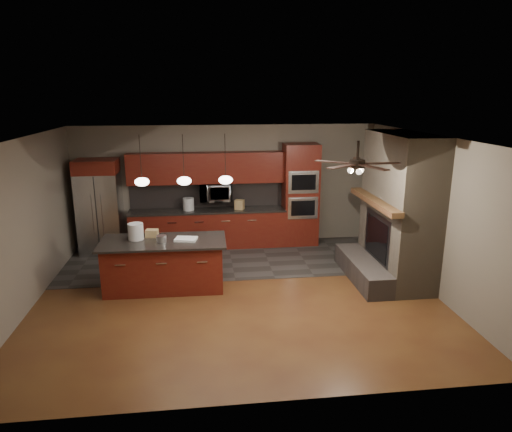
{
  "coord_description": "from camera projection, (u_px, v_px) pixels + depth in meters",
  "views": [
    {
      "loc": [
        -0.58,
        -7.54,
        3.51
      ],
      "look_at": [
        0.4,
        0.6,
        1.28
      ],
      "focal_mm": 32.0,
      "sensor_mm": 36.0,
      "label": 1
    }
  ],
  "objects": [
    {
      "name": "ceiling",
      "position": [
        236.0,
        137.0,
        7.47
      ],
      "size": [
        7.0,
        6.0,
        0.02
      ],
      "primitive_type": "cube",
      "color": "white",
      "rests_on": "back_wall"
    },
    {
      "name": "counter_box",
      "position": [
        240.0,
        205.0,
        10.51
      ],
      "size": [
        0.24,
        0.22,
        0.22
      ],
      "primitive_type": "cube",
      "rotation": [
        0.0,
        0.0,
        -0.39
      ],
      "color": "tan",
      "rests_on": "back_cabinetry"
    },
    {
      "name": "kitchen_island",
      "position": [
        164.0,
        264.0,
        8.36
      ],
      "size": [
        2.27,
        1.06,
        0.92
      ],
      "rotation": [
        0.0,
        0.0,
        -0.02
      ],
      "color": "#5F1E11",
      "rests_on": "ground"
    },
    {
      "name": "ceiling_fan",
      "position": [
        357.0,
        163.0,
        7.0
      ],
      "size": [
        1.27,
        1.33,
        0.41
      ],
      "color": "black",
      "rests_on": "ceiling"
    },
    {
      "name": "cardboard_box",
      "position": [
        152.0,
        233.0,
        8.44
      ],
      "size": [
        0.24,
        0.19,
        0.14
      ],
      "primitive_type": "cube",
      "rotation": [
        0.0,
        0.0,
        -0.14
      ],
      "color": "#A48655",
      "rests_on": "kitchen_island"
    },
    {
      "name": "back_cabinetry",
      "position": [
        207.0,
        209.0,
        10.55
      ],
      "size": [
        3.59,
        0.64,
        2.2
      ],
      "color": "#5F1E11",
      "rests_on": "ground"
    },
    {
      "name": "white_bucket",
      "position": [
        136.0,
        231.0,
        8.28
      ],
      "size": [
        0.34,
        0.34,
        0.3
      ],
      "primitive_type": "cylinder",
      "rotation": [
        0.0,
        0.0,
        0.26
      ],
      "color": "silver",
      "rests_on": "kitchen_island"
    },
    {
      "name": "slate_tile_patch",
      "position": [
        231.0,
        259.0,
        9.93
      ],
      "size": [
        7.0,
        2.4,
        0.01
      ],
      "primitive_type": "cube",
      "color": "#353230",
      "rests_on": "ground"
    },
    {
      "name": "pendant_center",
      "position": [
        184.0,
        181.0,
        8.26
      ],
      "size": [
        0.26,
        0.26,
        0.92
      ],
      "color": "black",
      "rests_on": "ceiling"
    },
    {
      "name": "fireplace_column",
      "position": [
        396.0,
        214.0,
        8.6
      ],
      "size": [
        1.3,
        2.1,
        2.8
      ],
      "color": "#6A5E4C",
      "rests_on": "ground"
    },
    {
      "name": "paint_can",
      "position": [
        161.0,
        239.0,
        8.15
      ],
      "size": [
        0.23,
        0.23,
        0.12
      ],
      "primitive_type": "cylinder",
      "rotation": [
        0.0,
        0.0,
        -0.39
      ],
      "color": "silver",
      "rests_on": "kitchen_island"
    },
    {
      "name": "microwave",
      "position": [
        216.0,
        192.0,
        10.47
      ],
      "size": [
        0.73,
        0.41,
        0.5
      ],
      "primitive_type": "imported",
      "color": "silver",
      "rests_on": "back_cabinetry"
    },
    {
      "name": "paint_tray",
      "position": [
        186.0,
        239.0,
        8.27
      ],
      "size": [
        0.43,
        0.34,
        0.04
      ],
      "primitive_type": "cube",
      "rotation": [
        0.0,
        0.0,
        -0.21
      ],
      "color": "white",
      "rests_on": "kitchen_island"
    },
    {
      "name": "pendant_right",
      "position": [
        226.0,
        180.0,
        8.34
      ],
      "size": [
        0.26,
        0.26,
        0.92
      ],
      "color": "black",
      "rests_on": "ceiling"
    },
    {
      "name": "left_wall",
      "position": [
        23.0,
        226.0,
        7.44
      ],
      "size": [
        0.02,
        6.0,
        2.8
      ],
      "primitive_type": "cube",
      "color": "#695F54",
      "rests_on": "ground"
    },
    {
      "name": "oven_tower",
      "position": [
        300.0,
        195.0,
        10.67
      ],
      "size": [
        0.8,
        0.63,
        2.38
      ],
      "color": "#5F1E11",
      "rests_on": "ground"
    },
    {
      "name": "back_wall",
      "position": [
        227.0,
        185.0,
        10.71
      ],
      "size": [
        7.0,
        0.02,
        2.8
      ],
      "primitive_type": "cube",
      "color": "#695F54",
      "rests_on": "ground"
    },
    {
      "name": "ground",
      "position": [
        238.0,
        294.0,
        8.21
      ],
      "size": [
        7.0,
        7.0,
        0.0
      ],
      "primitive_type": "plane",
      "color": "brown",
      "rests_on": "ground"
    },
    {
      "name": "counter_bucket",
      "position": [
        189.0,
        204.0,
        10.42
      ],
      "size": [
        0.28,
        0.28,
        0.28
      ],
      "primitive_type": "cylinder",
      "rotation": [
        0.0,
        0.0,
        -0.15
      ],
      "color": "silver",
      "rests_on": "back_cabinetry"
    },
    {
      "name": "right_wall",
      "position": [
        430.0,
        213.0,
        8.24
      ],
      "size": [
        0.02,
        6.0,
        2.8
      ],
      "primitive_type": "cube",
      "color": "#695F54",
      "rests_on": "ground"
    },
    {
      "name": "refrigerator",
      "position": [
        100.0,
        207.0,
        10.11
      ],
      "size": [
        0.91,
        0.75,
        2.11
      ],
      "color": "silver",
      "rests_on": "ground"
    },
    {
      "name": "pendant_left",
      "position": [
        142.0,
        182.0,
        8.17
      ],
      "size": [
        0.26,
        0.26,
        0.92
      ],
      "color": "black",
      "rests_on": "ceiling"
    }
  ]
}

